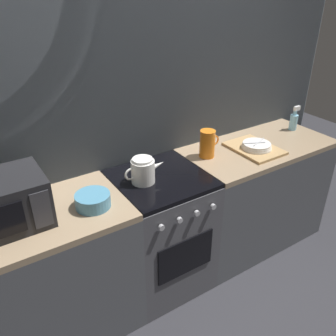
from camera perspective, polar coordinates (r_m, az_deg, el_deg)
The scene contains 11 objects.
ground_plane at distance 2.88m, azimuth -1.03°, elevation -17.14°, with size 8.00×8.00×0.00m, color #2D2D33.
back_wall at distance 2.45m, azimuth -5.33°, elevation 7.85°, with size 3.60×0.05×2.40m.
counter_left at distance 2.36m, azimuth -20.92°, elevation -17.00°, with size 1.20×0.60×0.90m.
stove_unit at distance 2.57m, azimuth -1.11°, elevation -10.17°, with size 0.60×0.63×0.90m.
counter_right at distance 3.05m, azimuth 13.39°, elevation -4.10°, with size 1.20×0.60×0.90m.
microwave at distance 2.01m, azimuth -25.33°, elevation -5.18°, with size 0.46×0.35×0.27m.
kettle at distance 2.23m, azimuth -4.01°, elevation -0.41°, with size 0.28×0.15×0.17m.
mixing_bowl at distance 2.06m, azimuth -11.93°, elevation -5.09°, with size 0.20×0.20×0.08m, color teal.
pitcher at distance 2.56m, azimuth 6.33°, elevation 3.89°, with size 0.16×0.11×0.20m.
dish_pile at distance 2.74m, azimuth 13.78°, elevation 3.26°, with size 0.30×0.40×0.07m.
spray_bottle at distance 3.19m, azimuth 19.47°, elevation 7.16°, with size 0.08×0.06×0.20m.
Camera 1 is at (-1.05, -1.71, 2.07)m, focal length 38.10 mm.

